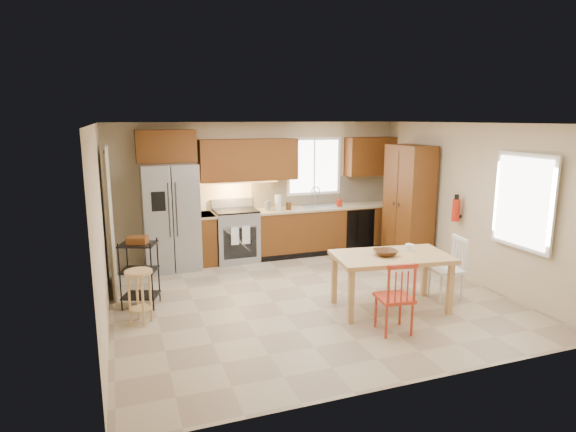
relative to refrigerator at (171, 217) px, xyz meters
The scene contains 33 objects.
floor 2.87m from the refrigerator, 51.34° to the right, with size 5.50×5.50×0.00m, color tan.
ceiling 3.15m from the refrigerator, 51.34° to the right, with size 5.50×5.00×0.02m, color silver.
wall_back 1.77m from the refrigerator, 12.44° to the left, with size 5.50×0.02×2.50m, color #CCB793.
wall_front 4.94m from the refrigerator, 69.82° to the right, with size 5.50×0.02×2.50m, color #CCB793.
wall_left 2.39m from the refrigerator, 116.29° to the right, with size 0.02×5.00×2.50m, color #CCB793.
wall_right 4.94m from the refrigerator, 25.53° to the right, with size 0.02×5.00×2.50m, color #CCB793.
refrigerator is the anchor object (origin of this frame).
range_stove 1.24m from the refrigerator, ahead, with size 0.76×0.63×0.92m, color gray.
base_cabinet_narrow 0.76m from the refrigerator, ahead, with size 0.30×0.60×0.90m, color #5B2C10.
base_cabinet_run 3.03m from the refrigerator, ahead, with size 2.92×0.60×0.90m, color #5B2C10.
dishwasher 3.59m from the refrigerator, ahead, with size 0.60×0.02×0.78m, color black.
backsplash 3.02m from the refrigerator, ahead, with size 2.92×0.03×0.55m, color beige.
upper_over_fridge 1.21m from the refrigerator, 90.00° to the left, with size 1.00×0.35×0.55m, color #613610.
upper_left_block 1.73m from the refrigerator, ahead, with size 1.80×0.35×0.75m, color #613610.
upper_right_block 4.06m from the refrigerator, ahead, with size 1.00×0.35×0.75m, color #613610.
window_back 2.92m from the refrigerator, ahead, with size 1.12×0.04×1.12m, color white.
sink 2.80m from the refrigerator, ahead, with size 0.62×0.46×0.16m, color gray.
undercab_glow 1.27m from the refrigerator, ahead, with size 1.60×0.30×0.01m, color #FFBF66.
soap_bottle 3.18m from the refrigerator, ahead, with size 0.09×0.09×0.19m, color red.
paper_towel 1.95m from the refrigerator, ahead, with size 0.12×0.12×0.28m, color silver.
canister_steel 1.75m from the refrigerator, ahead, with size 0.11×0.11×0.18m, color gray.
canister_wood 2.15m from the refrigerator, ahead, with size 0.10×0.10×0.14m, color #492C13.
pantry 4.23m from the refrigerator, 12.62° to the right, with size 0.50×0.95×2.10m, color #5B2C10.
fire_extinguisher 4.76m from the refrigerator, 24.52° to the right, with size 0.12×0.12×0.36m, color red.
window_right 5.50m from the refrigerator, 36.79° to the right, with size 0.04×1.02×1.32m, color white.
doorway 1.28m from the refrigerator, 139.62° to the right, with size 0.04×0.95×2.10m, color #8C7A59.
dining_table 3.91m from the refrigerator, 48.03° to the right, with size 1.54×0.87×0.75m, color tan, non-canonical shape.
chair_red 4.20m from the refrigerator, 57.60° to the right, with size 0.42×0.42×0.90m, color #AD301A, non-canonical shape.
chair_white 4.55m from the refrigerator, 38.63° to the right, with size 0.42×0.42×0.90m, color silver, non-canonical shape.
table_bowl 3.81m from the refrigerator, 49.10° to the right, with size 0.31×0.31×0.08m, color #492C13.
table_jar 4.04m from the refrigerator, 43.56° to the right, with size 0.11×0.11×0.13m, color silver.
bar_stool 2.39m from the refrigerator, 106.31° to the right, with size 0.34×0.34×0.70m, color tan, non-canonical shape.
utility_cart 1.80m from the refrigerator, 110.77° to the right, with size 0.47×0.37×0.94m, color black, non-canonical shape.
Camera 1 is at (-2.54, -6.14, 2.57)m, focal length 30.00 mm.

